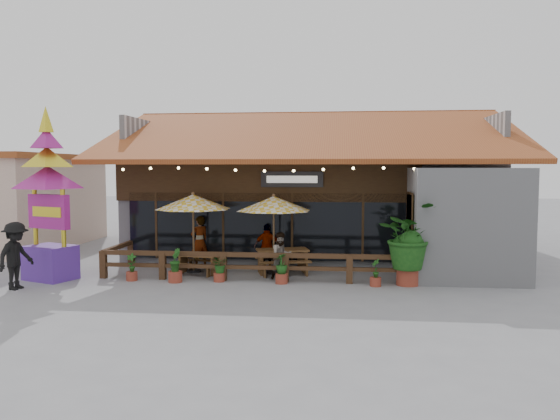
# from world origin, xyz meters

# --- Properties ---
(ground) EXTENTS (100.00, 100.00, 0.00)m
(ground) POSITION_xyz_m (0.00, 0.00, 0.00)
(ground) COLOR gray
(ground) RESTS_ON ground
(restaurant_building) EXTENTS (15.50, 14.73, 6.09)m
(restaurant_building) POSITION_xyz_m (0.26, 6.61, 2.21)
(restaurant_building) COLOR #B8B9BD
(restaurant_building) RESTS_ON ground
(patio_railing) EXTENTS (10.00, 2.60, 0.92)m
(patio_railing) POSITION_xyz_m (-2.25, -0.27, 0.61)
(patio_railing) COLOR #492C1A
(patio_railing) RESTS_ON ground
(umbrella_left) EXTENTS (3.46, 3.46, 2.78)m
(umbrella_left) POSITION_xyz_m (-3.83, 0.81, 2.43)
(umbrella_left) COLOR brown
(umbrella_left) RESTS_ON ground
(umbrella_right) EXTENTS (3.28, 3.28, 2.73)m
(umbrella_right) POSITION_xyz_m (-1.04, 0.86, 2.38)
(umbrella_right) COLOR brown
(umbrella_right) RESTS_ON ground
(picnic_table_left) EXTENTS (1.56, 1.41, 0.66)m
(picnic_table_left) POSITION_xyz_m (-3.57, 0.56, 0.44)
(picnic_table_left) COLOR brown
(picnic_table_left) RESTS_ON ground
(picnic_table_right) EXTENTS (2.08, 1.91, 0.83)m
(picnic_table_right) POSITION_xyz_m (-0.75, 0.94, 0.56)
(picnic_table_right) COLOR brown
(picnic_table_right) RESTS_ON ground
(thai_sign_tower) EXTENTS (2.84, 2.84, 5.97)m
(thai_sign_tower) POSITION_xyz_m (-8.10, -0.91, 3.15)
(thai_sign_tower) COLOR #552A9B
(thai_sign_tower) RESTS_ON ground
(tropical_plant) EXTENTS (2.44, 2.46, 2.57)m
(tropical_plant) POSITION_xyz_m (3.28, -0.54, 1.47)
(tropical_plant) COLOR maroon
(tropical_plant) RESTS_ON ground
(diner_a) EXTENTS (0.81, 0.79, 1.87)m
(diner_a) POSITION_xyz_m (-3.84, 1.68, 0.94)
(diner_a) COLOR #342310
(diner_a) RESTS_ON ground
(diner_b) EXTENTS (0.93, 0.85, 1.53)m
(diner_b) POSITION_xyz_m (-0.68, -0.08, 0.76)
(diner_b) COLOR #342310
(diner_b) RESTS_ON ground
(diner_c) EXTENTS (0.95, 0.40, 1.62)m
(diner_c) POSITION_xyz_m (-1.36, 1.61, 0.81)
(diner_c) COLOR #342310
(diner_c) RESTS_ON ground
(pedestrian) EXTENTS (0.95, 1.40, 2.01)m
(pedestrian) POSITION_xyz_m (-8.36, -2.38, 1.00)
(pedestrian) COLOR black
(pedestrian) RESTS_ON ground
(planter_a) EXTENTS (0.36, 0.36, 0.88)m
(planter_a) POSITION_xyz_m (-5.42, -0.80, 0.37)
(planter_a) COLOR maroon
(planter_a) RESTS_ON ground
(planter_b) EXTENTS (0.44, 0.46, 1.07)m
(planter_b) POSITION_xyz_m (-3.96, -0.90, 0.48)
(planter_b) COLOR maroon
(planter_b) RESTS_ON ground
(planter_c) EXTENTS (0.67, 0.64, 0.86)m
(planter_c) POSITION_xyz_m (-2.61, -0.67, 0.48)
(planter_c) COLOR maroon
(planter_c) RESTS_ON ground
(planter_d) EXTENTS (0.50, 0.50, 0.95)m
(planter_d) POSITION_xyz_m (-0.60, -0.73, 0.46)
(planter_d) COLOR maroon
(planter_d) RESTS_ON ground
(planter_e) EXTENTS (0.34, 0.35, 0.84)m
(planter_e) POSITION_xyz_m (2.28, -0.82, 0.35)
(planter_e) COLOR maroon
(planter_e) RESTS_ON ground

